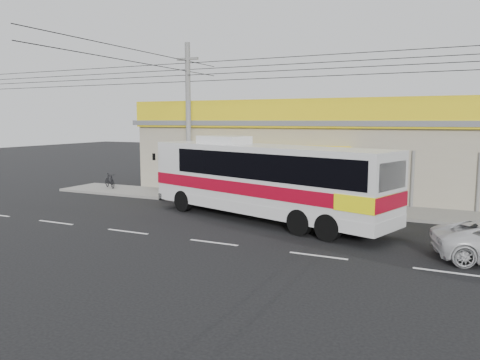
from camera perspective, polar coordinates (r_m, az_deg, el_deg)
The scene contains 8 objects.
ground at distance 19.75m, azimuth 0.26°, elevation -5.94°, with size 120.00×120.00×0.00m, color black.
sidewalk at distance 25.19m, azimuth 6.06°, elevation -2.91°, with size 30.00×3.20×0.15m, color gray.
lane_markings at distance 17.59m, azimuth -3.22°, elevation -7.63°, with size 50.00×0.12×0.01m, color silver, non-canonical shape.
storefront_building at distance 30.16m, azimuth 9.60°, elevation 2.99°, with size 22.60×9.20×5.70m.
coach_bus at distance 20.91m, azimuth 3.31°, elevation 0.40°, with size 12.44×6.24×3.77m.
motorbike_red at distance 26.59m, azimuth -7.18°, elevation -1.25°, with size 0.59×1.69×0.89m, color #9A1D0B.
motorbike_dark at distance 31.49m, azimuth -15.60°, elevation -0.07°, with size 0.44×1.56×0.94m, color black.
utility_pole at distance 26.12m, azimuth -6.39°, elevation 13.04°, with size 34.00×14.00×8.67m.
Camera 1 is at (8.14, -17.41, 4.55)m, focal length 35.00 mm.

